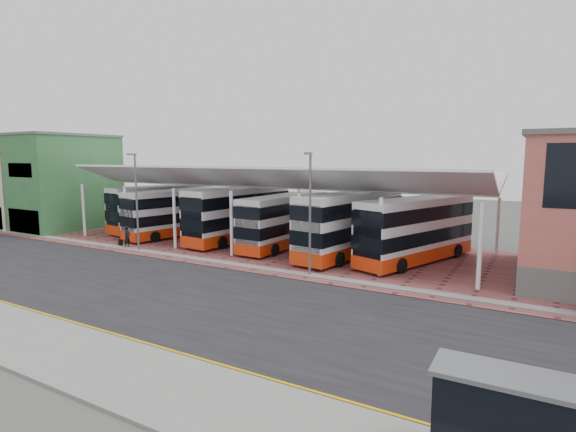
# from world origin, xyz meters

# --- Properties ---
(ground) EXTENTS (140.00, 140.00, 0.00)m
(ground) POSITION_xyz_m (0.00, 0.00, 0.00)
(ground) COLOR #40433D
(road) EXTENTS (120.00, 14.00, 0.02)m
(road) POSITION_xyz_m (0.00, -1.00, 0.01)
(road) COLOR black
(road) RESTS_ON ground
(forecourt) EXTENTS (72.00, 16.00, 0.06)m
(forecourt) POSITION_xyz_m (2.00, 13.00, 0.03)
(forecourt) COLOR brown
(forecourt) RESTS_ON ground
(sidewalk) EXTENTS (120.00, 4.00, 0.14)m
(sidewalk) POSITION_xyz_m (0.00, -9.00, 0.07)
(sidewalk) COLOR slate
(sidewalk) RESTS_ON ground
(north_kerb) EXTENTS (120.00, 0.80, 0.14)m
(north_kerb) POSITION_xyz_m (0.00, 6.20, 0.07)
(north_kerb) COLOR slate
(north_kerb) RESTS_ON ground
(yellow_line_near) EXTENTS (120.00, 0.12, 0.01)m
(yellow_line_near) POSITION_xyz_m (0.00, -7.00, 0.03)
(yellow_line_near) COLOR #DD9A01
(yellow_line_near) RESTS_ON road
(yellow_line_far) EXTENTS (120.00, 0.12, 0.01)m
(yellow_line_far) POSITION_xyz_m (0.00, -6.70, 0.03)
(yellow_line_far) COLOR #DD9A01
(yellow_line_far) RESTS_ON road
(canopy) EXTENTS (37.00, 11.63, 7.07)m
(canopy) POSITION_xyz_m (-6.00, 13.94, 5.80)
(canopy) COLOR white
(canopy) RESTS_ON ground
(shop_green) EXTENTS (6.40, 10.20, 10.22)m
(shop_green) POSITION_xyz_m (-30.00, 10.97, 5.12)
(shop_green) COLOR #38743F
(shop_green) RESTS_ON ground
(shop_cream) EXTENTS (6.40, 10.20, 10.22)m
(shop_cream) POSITION_xyz_m (-36.50, 10.97, 5.12)
(shop_cream) COLOR beige
(shop_cream) RESTS_ON ground
(shop_brick) EXTENTS (6.40, 10.20, 10.22)m
(shop_brick) POSITION_xyz_m (-43.00, 10.97, 5.12)
(shop_brick) COLOR brown
(shop_brick) RESTS_ON ground
(lamp_west) EXTENTS (0.16, 0.90, 8.07)m
(lamp_west) POSITION_xyz_m (-14.00, 6.27, 4.36)
(lamp_west) COLOR slate
(lamp_west) RESTS_ON ground
(lamp_east) EXTENTS (0.16, 0.90, 8.07)m
(lamp_east) POSITION_xyz_m (2.00, 6.27, 4.36)
(lamp_east) COLOR slate
(lamp_east) RESTS_ON ground
(bus_0) EXTENTS (4.67, 11.79, 4.74)m
(bus_0) POSITION_xyz_m (-20.03, 15.03, 2.42)
(bus_0) COLOR silver
(bus_0) RESTS_ON forecourt
(bus_1) EXTENTS (4.60, 11.33, 4.55)m
(bus_1) POSITION_xyz_m (-16.13, 13.28, 2.32)
(bus_1) COLOR silver
(bus_1) RESTS_ON forecourt
(bus_2) EXTENTS (3.79, 12.21, 4.95)m
(bus_2) POSITION_xyz_m (-9.37, 14.14, 2.52)
(bus_2) COLOR silver
(bus_2) RESTS_ON forecourt
(bus_3) EXTENTS (3.06, 11.01, 4.50)m
(bus_3) POSITION_xyz_m (-4.17, 13.63, 2.30)
(bus_3) COLOR silver
(bus_3) RESTS_ON forecourt
(bus_4) EXTENTS (4.64, 12.39, 4.99)m
(bus_4) POSITION_xyz_m (2.01, 13.36, 2.54)
(bus_4) COLOR silver
(bus_4) RESTS_ON forecourt
(bus_5) EXTENTS (6.30, 11.75, 4.75)m
(bus_5) POSITION_xyz_m (7.04, 13.67, 2.42)
(bus_5) COLOR silver
(bus_5) RESTS_ON forecourt
(pedestrian) EXTENTS (0.59, 0.77, 1.89)m
(pedestrian) POSITION_xyz_m (-15.61, 6.52, 1.01)
(pedestrian) COLOR black
(pedestrian) RESTS_ON forecourt
(suitcase) EXTENTS (0.32, 0.23, 0.56)m
(suitcase) POSITION_xyz_m (-16.99, 6.93, 0.34)
(suitcase) COLOR black
(suitcase) RESTS_ON forecourt
(bus_shelter) EXTENTS (3.27, 1.54, 2.59)m
(bus_shelter) POSITION_xyz_m (14.80, -8.41, 1.75)
(bus_shelter) COLOR black
(bus_shelter) RESTS_ON sidewalk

